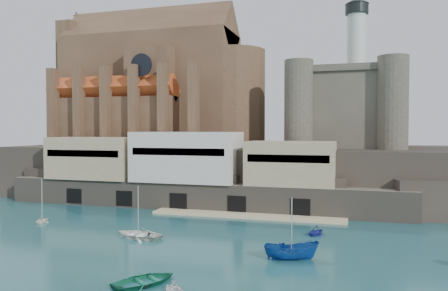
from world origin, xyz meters
name	(u,v)px	position (x,y,z in m)	size (l,w,h in m)	color
ground	(193,245)	(0.00, 0.00, 0.00)	(300.00, 300.00, 0.00)	#184A51
promontory	(261,172)	(-0.19, 39.37, 4.92)	(100.00, 36.00, 10.00)	black
quay	(185,172)	(-10.19, 23.07, 6.07)	(70.00, 12.00, 13.05)	#6B6356
church	(158,90)	(-24.13, 41.85, 22.13)	(47.00, 25.93, 30.51)	#4D3524
castle_keep	(346,104)	(16.08, 41.08, 18.31)	(21.20, 21.20, 29.30)	#474338
boat_2	(291,259)	(11.67, -2.38, 0.00)	(2.15, 2.20, 5.71)	navy
boat_3	(145,284)	(0.51, -13.17, 0.00)	(4.14, 1.20, 5.80)	#1A7A59
boat_4	(42,223)	(-25.19, 5.28, 0.00)	(2.33, 1.42, 2.70)	white
boat_6	(138,237)	(-7.87, 1.55, 0.00)	(4.56, 1.32, 6.38)	white
boat_7	(316,235)	(13.18, 8.94, 0.00)	(2.67, 1.63, 3.09)	#252C99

